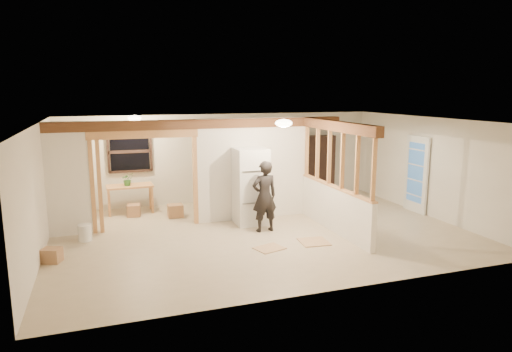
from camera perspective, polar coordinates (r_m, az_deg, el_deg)
name	(u,v)px	position (r m, az deg, el deg)	size (l,w,h in m)	color
floor	(262,232)	(10.36, 0.72, -7.07)	(9.00, 6.50, 0.01)	#BEAA8D
ceiling	(262,121)	(9.89, 0.75, 6.89)	(9.00, 6.50, 0.01)	white
wall_back	(224,158)	(13.11, -4.04, 2.28)	(9.00, 0.01, 2.50)	white
wall_front	(332,215)	(7.15, 9.54, -4.86)	(9.00, 0.01, 2.50)	white
wall_left	(38,192)	(9.56, -25.60, -1.85)	(0.01, 6.50, 2.50)	white
wall_right	(430,167)	(12.29, 20.91, 1.05)	(0.01, 6.50, 2.50)	white
partition_left_stub	(67,179)	(10.69, -22.50, -0.40)	(0.90, 0.12, 2.50)	silver
partition_center	(253,169)	(11.23, -0.36, 0.91)	(2.80, 0.12, 2.50)	silver
doorway_frame	(146,181)	(10.73, -13.64, -0.66)	(2.46, 0.14, 2.20)	tan
header_beam_back	(204,124)	(10.78, -6.46, 6.49)	(7.00, 0.18, 0.22)	brown
header_beam_right	(337,126)	(10.19, 10.07, 6.16)	(0.18, 3.30, 0.22)	brown
pony_wall	(334,209)	(10.50, 9.74, -4.11)	(0.12, 3.20, 1.00)	silver
stud_partition	(336,159)	(10.27, 9.94, 2.16)	(0.14, 3.20, 1.32)	tan
window_back	(130,152)	(12.59, -15.49, 2.96)	(1.12, 0.10, 1.10)	black
french_door	(416,174)	(12.59, 19.40, 0.20)	(0.12, 0.86, 2.00)	white
ceiling_dome_main	(284,123)	(9.53, 3.48, 6.61)	(0.36, 0.36, 0.16)	#FFEABF
ceiling_dome_util	(135,118)	(11.64, -14.95, 7.00)	(0.32, 0.32, 0.14)	#FFEABF
hanging_bulb	(159,132)	(11.02, -12.00, 5.37)	(0.07, 0.07, 0.07)	#FFD88C
refrigerator	(251,186)	(10.84, -0.68, -1.29)	(0.75, 0.73, 1.82)	silver
woman	(264,196)	(10.23, 1.06, -2.57)	(0.59, 0.39, 1.62)	black
work_table	(130,199)	(12.35, -15.43, -2.77)	(1.17, 0.58, 0.73)	tan
potted_plant	(128,179)	(12.17, -15.75, -0.39)	(0.30, 0.26, 0.34)	#29521D
shop_vac	(67,217)	(11.45, -22.58, -4.73)	(0.42, 0.42, 0.55)	#A91607
bookshelf	(319,165)	(14.00, 7.92, 1.32)	(0.91, 0.30, 1.82)	black
bucket	(85,233)	(10.39, -20.60, -6.65)	(0.28, 0.28, 0.36)	white
box_util_a	(175,211)	(11.73, -10.05, -4.29)	(0.37, 0.32, 0.32)	#AB7A52
box_util_b	(134,210)	(12.03, -15.04, -4.16)	(0.32, 0.32, 0.30)	#AB7A52
box_front	(52,255)	(9.39, -24.17, -9.03)	(0.33, 0.27, 0.27)	#AB7A52
floor_panel_near	(314,242)	(9.77, 7.26, -8.16)	(0.58, 0.58, 0.02)	tan
floor_panel_far	(269,248)	(9.33, 1.68, -9.01)	(0.56, 0.45, 0.02)	tan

